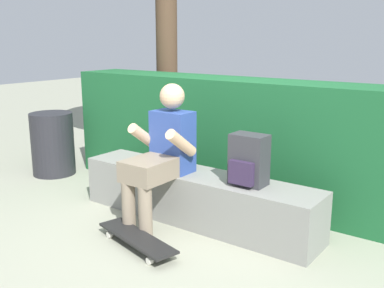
{
  "coord_description": "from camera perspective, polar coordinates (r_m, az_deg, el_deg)",
  "views": [
    {
      "loc": [
        2.15,
        -2.64,
        1.55
      ],
      "look_at": [
        -0.01,
        0.3,
        0.69
      ],
      "focal_mm": 42.17,
      "sensor_mm": 36.0,
      "label": 1
    }
  ],
  "objects": [
    {
      "name": "ground_plane",
      "position": [
        3.74,
        -2.59,
        -11.18
      ],
      "size": [
        24.0,
        24.0,
        0.0
      ],
      "primitive_type": "plane",
      "color": "gray"
    },
    {
      "name": "bench_main",
      "position": [
        3.9,
        0.44,
        -6.69
      ],
      "size": [
        2.22,
        0.44,
        0.43
      ],
      "color": "gray",
      "rests_on": "ground"
    },
    {
      "name": "person_skater",
      "position": [
        3.73,
        -3.83,
        -0.94
      ],
      "size": [
        0.49,
        0.62,
        1.18
      ],
      "color": "#2D4793",
      "rests_on": "ground"
    },
    {
      "name": "skateboard_near_person",
      "position": [
        3.49,
        -7.01,
        -11.74
      ],
      "size": [
        0.82,
        0.39,
        0.09
      ],
      "color": "black",
      "rests_on": "ground"
    },
    {
      "name": "backpack_on_bench",
      "position": [
        3.5,
        7.14,
        -2.1
      ],
      "size": [
        0.28,
        0.23,
        0.4
      ],
      "color": "#333338",
      "rests_on": "bench_main"
    },
    {
      "name": "hedge_row",
      "position": [
        4.3,
        8.89,
        0.2
      ],
      "size": [
        4.43,
        0.55,
        1.17
      ],
      "color": "#19552C",
      "rests_on": "ground"
    },
    {
      "name": "trash_bin",
      "position": [
        5.42,
        -17.2,
        0.04
      ],
      "size": [
        0.48,
        0.48,
        0.71
      ],
      "color": "#232328",
      "rests_on": "ground"
    }
  ]
}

